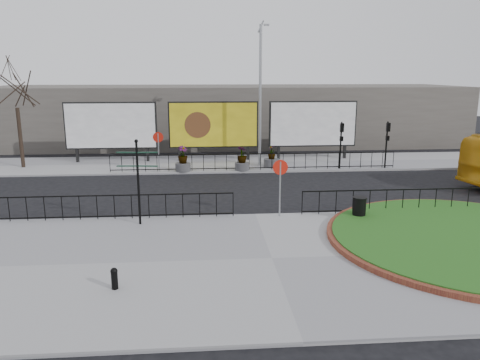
{
  "coord_description": "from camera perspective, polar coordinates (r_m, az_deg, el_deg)",
  "views": [
    {
      "loc": [
        -2.22,
        -19.51,
        6.2
      ],
      "look_at": [
        -0.61,
        0.83,
        1.47
      ],
      "focal_mm": 35.0,
      "sensor_mm": 36.0,
      "label": 1
    }
  ],
  "objects": [
    {
      "name": "planter_a",
      "position": [
        29.45,
        -6.98,
        2.28
      ],
      "size": [
        0.96,
        0.96,
        1.59
      ],
      "color": "#4C4C4F",
      "rests_on": "pavement_far"
    },
    {
      "name": "grass_lawn",
      "position": [
        19.26,
        26.27,
        -6.41
      ],
      "size": [
        10.0,
        10.0,
        0.22
      ],
      "primitive_type": "cylinder",
      "color": "#214512",
      "rests_on": "pavement_near"
    },
    {
      "name": "planter_b",
      "position": [
        29.53,
        0.26,
        2.36
      ],
      "size": [
        0.92,
        0.92,
        1.53
      ],
      "color": "#4C4C4F",
      "rests_on": "pavement_far"
    },
    {
      "name": "building_backdrop",
      "position": [
        41.74,
        -1.46,
        7.97
      ],
      "size": [
        40.0,
        10.0,
        5.0
      ],
      "primitive_type": "cube",
      "color": "#5A554F",
      "rests_on": "ground"
    },
    {
      "name": "signal_pole_a",
      "position": [
        30.42,
        12.23,
        5.01
      ],
      "size": [
        0.22,
        0.26,
        3.0
      ],
      "color": "black",
      "rests_on": "pavement_far"
    },
    {
      "name": "tree_left",
      "position": [
        33.27,
        -25.46,
        7.36
      ],
      "size": [
        2.0,
        2.0,
        7.0
      ],
      "primitive_type": null,
      "color": "#2D2119",
      "rests_on": "pavement_far"
    },
    {
      "name": "billboard_left",
      "position": [
        33.28,
        -15.46,
        6.38
      ],
      "size": [
        6.2,
        0.31,
        4.1
      ],
      "color": "black",
      "rests_on": "pavement_far"
    },
    {
      "name": "speed_sign_far",
      "position": [
        29.37,
        -9.93,
        4.47
      ],
      "size": [
        0.64,
        0.07,
        2.47
      ],
      "color": "gray",
      "rests_on": "pavement_far"
    },
    {
      "name": "bollard",
      "position": [
        14.1,
        -15.07,
        -11.39
      ],
      "size": [
        0.21,
        0.21,
        0.64
      ],
      "color": "black",
      "rests_on": "pavement_near"
    },
    {
      "name": "ground",
      "position": [
        20.59,
        1.89,
        -4.47
      ],
      "size": [
        90.0,
        90.0,
        0.0
      ],
      "primitive_type": "plane",
      "color": "black",
      "rests_on": "ground"
    },
    {
      "name": "lamp_post",
      "position": [
        30.77,
        2.49,
        10.49
      ],
      "size": [
        0.74,
        0.18,
        9.23
      ],
      "color": "gray",
      "rests_on": "pavement_far"
    },
    {
      "name": "railing_near_left",
      "position": [
        20.35,
        -15.07,
        -3.18
      ],
      "size": [
        10.0,
        0.1,
        1.1
      ],
      "primitive_type": null,
      "color": "black",
      "rests_on": "pavement_near"
    },
    {
      "name": "billboard_right",
      "position": [
        33.58,
        8.86,
        6.75
      ],
      "size": [
        6.2,
        0.31,
        4.1
      ],
      "color": "black",
      "rests_on": "pavement_far"
    },
    {
      "name": "brick_edge",
      "position": [
        19.26,
        26.26,
        -6.46
      ],
      "size": [
        10.4,
        10.4,
        0.18
      ],
      "primitive_type": "cylinder",
      "color": "brown",
      "rests_on": "pavement_near"
    },
    {
      "name": "pavement_near",
      "position": [
        15.91,
        3.91,
        -9.67
      ],
      "size": [
        30.0,
        10.0,
        0.12
      ],
      "primitive_type": "cube",
      "color": "gray",
      "rests_on": "ground"
    },
    {
      "name": "billboard_mid",
      "position": [
        32.69,
        -3.25,
        6.71
      ],
      "size": [
        6.2,
        0.31,
        4.1
      ],
      "color": "black",
      "rests_on": "pavement_far"
    },
    {
      "name": "railing_far",
      "position": [
        29.52,
        1.83,
        2.25
      ],
      "size": [
        18.0,
        0.1,
        1.1
      ],
      "primitive_type": null,
      "color": "black",
      "rests_on": "pavement_far"
    },
    {
      "name": "signal_pole_b",
      "position": [
        31.41,
        17.5,
        4.95
      ],
      "size": [
        0.22,
        0.26,
        3.0
      ],
      "color": "black",
      "rests_on": "pavement_far"
    },
    {
      "name": "pavement_far",
      "position": [
        32.18,
        -0.48,
        2.06
      ],
      "size": [
        44.0,
        6.0,
        0.12
      ],
      "primitive_type": "cube",
      "color": "gray",
      "rests_on": "ground"
    },
    {
      "name": "litter_bin",
      "position": [
        20.25,
        14.33,
        -3.37
      ],
      "size": [
        0.59,
        0.59,
        0.98
      ],
      "color": "black",
      "rests_on": "pavement_near"
    },
    {
      "name": "railing_near_right",
      "position": [
        21.81,
        19.24,
        -2.38
      ],
      "size": [
        9.0,
        0.1,
        1.1
      ],
      "primitive_type": null,
      "color": "black",
      "rests_on": "pavement_near"
    },
    {
      "name": "speed_sign_near",
      "position": [
        19.85,
        4.93,
        0.55
      ],
      "size": [
        0.64,
        0.07,
        2.47
      ],
      "color": "gray",
      "rests_on": "pavement_near"
    },
    {
      "name": "planter_c",
      "position": [
        30.64,
        3.86,
        2.49
      ],
      "size": [
        1.0,
        1.0,
        1.42
      ],
      "color": "#4C4C4F",
      "rests_on": "pavement_far"
    },
    {
      "name": "fingerpost_sign",
      "position": [
        19.12,
        -12.35,
        0.76
      ],
      "size": [
        1.64,
        0.38,
        3.5
      ],
      "rotation": [
        0.0,
        0.0,
        -0.14
      ],
      "color": "black",
      "rests_on": "pavement_near"
    }
  ]
}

